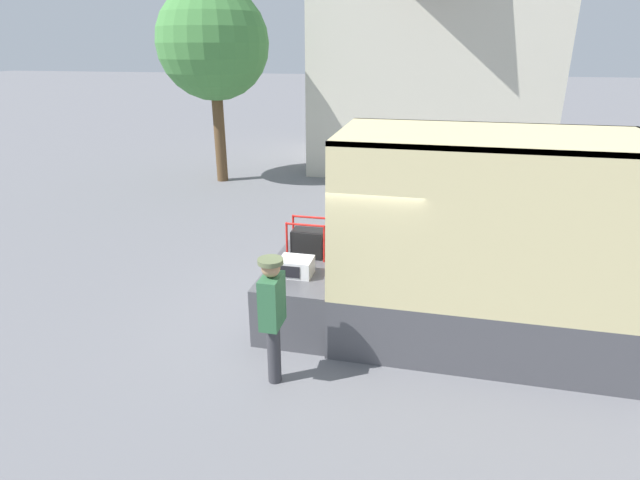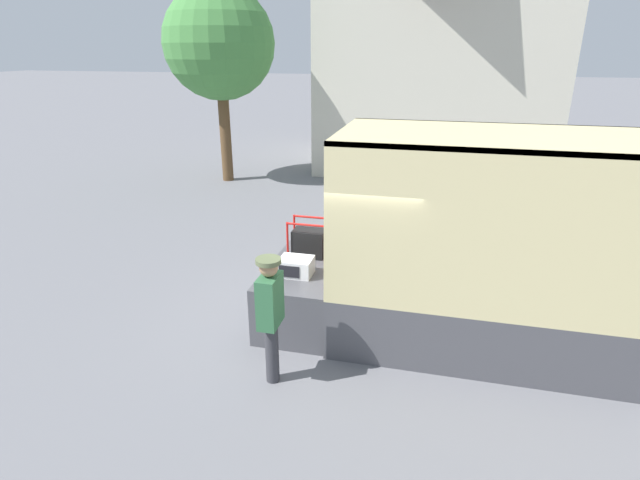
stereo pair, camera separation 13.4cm
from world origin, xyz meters
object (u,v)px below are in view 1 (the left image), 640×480
Objects in this scene: box_truck at (580,293)px; portable_generator at (309,242)px; worker_person at (272,308)px; microwave at (296,267)px; street_tree at (213,44)px.

portable_generator is (-4.13, 0.43, 0.26)m from box_truck.
portable_generator is 0.37× the size of worker_person.
microwave is 0.78m from portable_generator.
street_tree is (-9.12, 8.30, 3.41)m from box_truck.
portable_generator is at bearing 174.03° from box_truck.
portable_generator is 2.19m from worker_person.
street_tree is at bearing 137.70° from box_truck.
box_truck is at bearing 4.74° from microwave.
box_truck is 1.03× the size of street_tree.
box_truck is 4.16m from portable_generator.
worker_person reaches higher than microwave.
portable_generator is at bearing -57.62° from street_tree.
microwave is at bearing -91.32° from portable_generator.
street_tree is at bearing 116.63° from worker_person.
box_truck is 12.80m from street_tree.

